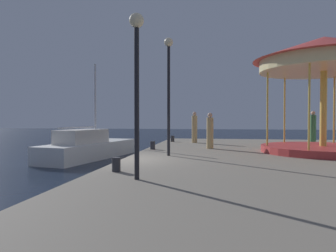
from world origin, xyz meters
TOP-DOWN VIEW (x-y plane):
  - ground_plane at (0.00, 0.00)m, footprint 120.00×120.00m
  - quay_dock at (6.06, 0.00)m, footprint 12.13×24.63m
  - sailboat_white at (-3.80, 5.76)m, footprint 3.51×7.61m
  - carousel at (8.10, 3.30)m, footprint 6.03×6.03m
  - lamp_post_near_edge at (1.51, -3.69)m, footprint 0.36×0.36m
  - lamp_post_mid_promenade at (1.55, 1.23)m, footprint 0.36×0.36m
  - bollard_south at (0.39, 3.67)m, footprint 0.24×0.24m
  - bollard_center at (0.66, 8.86)m, footprint 0.24×0.24m
  - bollard_north at (0.66, -2.69)m, footprint 0.24×0.24m
  - person_far_corner at (2.14, 8.26)m, footprint 0.34×0.34m
  - person_mid_promenade at (9.01, 7.71)m, footprint 0.34×0.34m
  - person_near_carousel at (3.16, 4.51)m, footprint 0.34×0.34m

SIDE VIEW (x-z plane):
  - ground_plane at x=0.00m, z-range 0.00..0.00m
  - quay_dock at x=6.06m, z-range 0.00..0.80m
  - sailboat_white at x=-3.80m, z-range -2.13..3.43m
  - bollard_south at x=0.39m, z-range 0.80..1.20m
  - bollard_center at x=0.66m, z-range 0.80..1.20m
  - bollard_north at x=0.66m, z-range 0.80..1.20m
  - person_near_carousel at x=3.16m, z-range 0.74..2.55m
  - person_far_corner at x=2.14m, z-range 0.74..2.69m
  - person_mid_promenade at x=9.01m, z-range 0.74..2.70m
  - lamp_post_near_edge at x=1.51m, z-range 1.57..5.61m
  - lamp_post_mid_promenade at x=1.55m, z-range 1.63..6.38m
  - carousel at x=8.10m, z-range 2.03..7.10m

